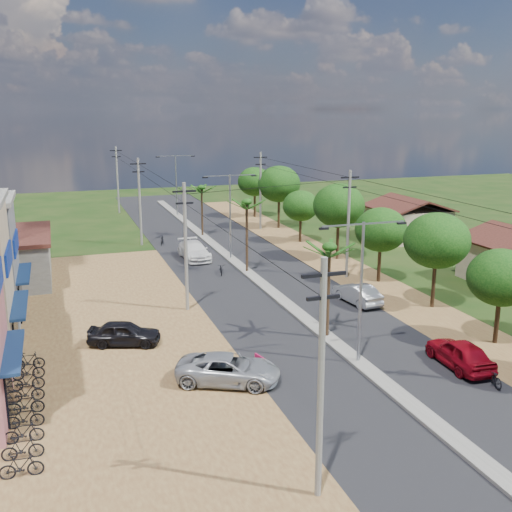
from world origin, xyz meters
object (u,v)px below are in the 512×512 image
at_px(car_parked_silver, 228,370).
at_px(roadside_sign, 261,364).
at_px(parked_scooter_row, 26,404).
at_px(car_white_far, 194,251).
at_px(car_silver_mid, 357,294).
at_px(car_red_near, 460,354).
at_px(moto_rider_east, 492,376).
at_px(car_parked_dark, 124,334).

height_order(car_parked_silver, roadside_sign, car_parked_silver).
bearing_deg(parked_scooter_row, car_white_far, 61.88).
bearing_deg(car_silver_mid, car_red_near, 83.47).
bearing_deg(moto_rider_east, car_parked_dark, -22.25).
distance_m(car_red_near, car_parked_silver, 12.69).
relative_size(car_red_near, moto_rider_east, 2.49).
bearing_deg(moto_rider_east, car_parked_silver, -8.21).
relative_size(car_parked_silver, car_parked_dark, 1.25).
bearing_deg(car_white_far, car_parked_silver, -101.12).
distance_m(car_parked_dark, moto_rider_east, 20.65).
relative_size(car_red_near, car_parked_silver, 0.87).
bearing_deg(car_parked_silver, car_white_far, 16.60).
bearing_deg(parked_scooter_row, moto_rider_east, -11.20).
bearing_deg(moto_rider_east, car_white_far, -63.24).
relative_size(car_white_far, car_parked_dark, 1.29).
relative_size(car_parked_silver, parked_scooter_row, 0.49).
bearing_deg(car_red_near, roadside_sign, -12.23).
height_order(car_white_far, roadside_sign, car_white_far).
height_order(car_silver_mid, roadside_sign, car_silver_mid).
bearing_deg(car_parked_silver, moto_rider_east, -83.83).
relative_size(car_silver_mid, moto_rider_east, 2.36).
bearing_deg(roadside_sign, parked_scooter_row, 170.29).
height_order(car_white_far, car_parked_dark, car_white_far).
xyz_separation_m(car_red_near, car_white_far, (-8.19, 28.47, 0.01)).
bearing_deg(moto_rider_east, parked_scooter_row, 0.33).
height_order(car_parked_dark, moto_rider_east, car_parked_dark).
bearing_deg(car_parked_dark, moto_rider_east, -105.50).
relative_size(car_white_far, roadside_sign, 5.02).
xyz_separation_m(car_white_far, roadside_sign, (-2.31, -25.58, -0.34)).
distance_m(car_silver_mid, parked_scooter_row, 24.28).
bearing_deg(car_parked_silver, car_silver_mid, -26.80).
bearing_deg(car_white_far, roadside_sign, -96.96).
height_order(car_red_near, car_parked_dark, car_red_near).
bearing_deg(car_white_far, car_red_near, -75.75).
xyz_separation_m(car_red_near, car_parked_silver, (-12.50, 2.20, -0.05)).
distance_m(roadside_sign, parked_scooter_row, 11.82).
relative_size(car_parked_dark, moto_rider_east, 2.30).
bearing_deg(parked_scooter_row, roadside_sign, 3.90).
distance_m(car_silver_mid, car_white_far, 18.65).
bearing_deg(car_red_near, car_white_far, -70.76).
height_order(car_parked_silver, moto_rider_east, car_parked_silver).
xyz_separation_m(car_parked_silver, car_parked_dark, (-4.46, 6.92, -0.01)).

